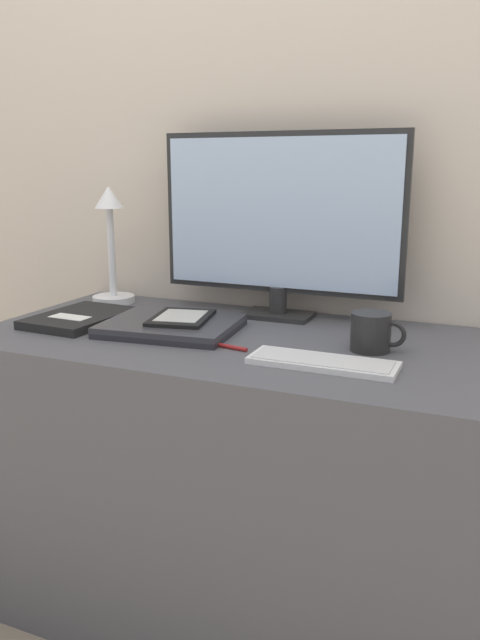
# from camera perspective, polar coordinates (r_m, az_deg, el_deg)

# --- Properties ---
(wall_back) EXTENTS (3.60, 0.05, 2.40)m
(wall_back) POSITION_cam_1_polar(r_m,az_deg,el_deg) (1.70, 4.81, 17.67)
(wall_back) COLOR beige
(wall_back) RESTS_ON ground_plane
(desk) EXTENTS (1.24, 0.61, 0.70)m
(desk) POSITION_cam_1_polar(r_m,az_deg,el_deg) (1.56, 0.15, -14.10)
(desk) COLOR #4C4C51
(desk) RESTS_ON ground_plane
(monitor) EXTENTS (0.63, 0.11, 0.47)m
(monitor) POSITION_cam_1_polar(r_m,az_deg,el_deg) (1.59, 3.64, 9.14)
(monitor) COLOR #262626
(monitor) RESTS_ON desk
(keyboard) EXTENTS (0.29, 0.10, 0.01)m
(keyboard) POSITION_cam_1_polar(r_m,az_deg,el_deg) (1.24, 7.57, -3.85)
(keyboard) COLOR silver
(keyboard) RESTS_ON desk
(laptop) EXTENTS (0.33, 0.27, 0.03)m
(laptop) POSITION_cam_1_polar(r_m,az_deg,el_deg) (1.49, -6.28, -0.55)
(laptop) COLOR #232328
(laptop) RESTS_ON desk
(ereader) EXTENTS (0.16, 0.20, 0.01)m
(ereader) POSITION_cam_1_polar(r_m,az_deg,el_deg) (1.49, -5.39, 0.22)
(ereader) COLOR black
(ereader) RESTS_ON laptop
(desk_lamp) EXTENTS (0.12, 0.12, 0.33)m
(desk_lamp) POSITION_cam_1_polar(r_m,az_deg,el_deg) (1.81, -11.71, 6.92)
(desk_lamp) COLOR white
(desk_lamp) RESTS_ON desk
(notebook) EXTENTS (0.20, 0.27, 0.02)m
(notebook) POSITION_cam_1_polar(r_m,az_deg,el_deg) (1.62, -14.41, 0.19)
(notebook) COLOR black
(notebook) RESTS_ON desk
(coffee_mug) EXTENTS (0.12, 0.08, 0.08)m
(coffee_mug) POSITION_cam_1_polar(r_m,az_deg,el_deg) (1.35, 11.96, -1.08)
(coffee_mug) COLOR black
(coffee_mug) RESTS_ON desk
(pen) EXTENTS (0.14, 0.03, 0.01)m
(pen) POSITION_cam_1_polar(r_m,az_deg,el_deg) (1.35, -1.81, -2.30)
(pen) COLOR maroon
(pen) RESTS_ON desk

